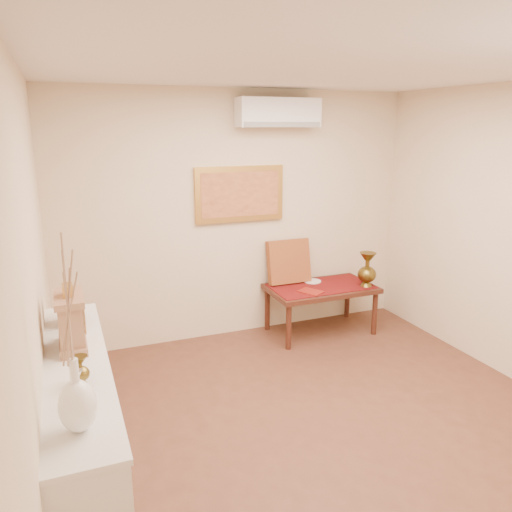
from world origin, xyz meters
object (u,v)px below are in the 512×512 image
brass_urn_tall (367,266)px  mantel_clock (71,321)px  white_vase (71,339)px  display_ledge (83,436)px  low_table (321,292)px  wooden_chest (71,306)px

brass_urn_tall → mantel_clock: size_ratio=1.15×
white_vase → display_ledge: (0.01, 0.71, -0.94)m
mantel_clock → low_table: bearing=31.8°
wooden_chest → low_table: 3.00m
wooden_chest → white_vase: bearing=-90.6°
display_ledge → low_table: 3.27m
mantel_clock → wooden_chest: bearing=89.2°
display_ledge → brass_urn_tall: bearing=28.2°
brass_urn_tall → low_table: size_ratio=0.39×
white_vase → display_ledge: 1.18m
brass_urn_tall → display_ledge: bearing=-151.8°
white_vase → wooden_chest: bearing=89.4°
display_ledge → mantel_clock: bearing=90.1°
white_vase → low_table: 3.85m
low_table → display_ledge: bearing=-144.9°
brass_urn_tall → display_ledge: 3.59m
white_vase → display_ledge: size_ratio=0.44×
display_ledge → low_table: size_ratio=1.68×
display_ledge → white_vase: bearing=-90.7°
display_ledge → mantel_clock: mantel_clock is taller
white_vase → brass_urn_tall: size_ratio=1.90×
brass_urn_tall → low_table: brass_urn_tall is taller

